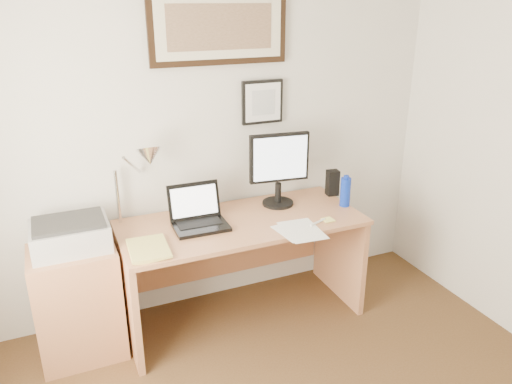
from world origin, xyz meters
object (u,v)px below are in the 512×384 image
water_bottle (345,192)px  lcd_monitor (279,166)px  book (129,252)px  side_cabinet (79,303)px  laptop (198,217)px  printer (70,235)px  desk (237,247)px

water_bottle → lcd_monitor: (-0.42, 0.20, 0.19)m
book → side_cabinet: bearing=144.0°
laptop → printer: bearing=177.3°
water_bottle → desk: size_ratio=0.13×
side_cabinet → lcd_monitor: size_ratio=1.40×
printer → book: bearing=-40.2°
side_cabinet → printer: 0.45m
side_cabinet → lcd_monitor: (1.41, 0.10, 0.68)m
desk → laptop: laptop is taller
lcd_monitor → printer: size_ratio=1.18×
side_cabinet → book: bearing=-36.0°
desk → lcd_monitor: size_ratio=3.08×
printer → desk: bearing=0.5°
desk → lcd_monitor: (0.34, 0.06, 0.53)m
desk → lcd_monitor: bearing=10.3°
water_bottle → desk: bearing=169.7°
desk → laptop: size_ratio=4.63×
lcd_monitor → desk: bearing=-169.7°
water_bottle → lcd_monitor: bearing=154.6°
book → lcd_monitor: lcd_monitor is taller
lcd_monitor → laptop: bearing=-170.3°
side_cabinet → water_bottle: (1.83, -0.10, 0.49)m
side_cabinet → desk: size_ratio=0.46×
side_cabinet → laptop: bearing=-0.7°
side_cabinet → laptop: 0.90m
water_bottle → laptop: (-1.05, 0.09, -0.04)m
book → desk: 0.84m
side_cabinet → laptop: laptop is taller
side_cabinet → book: size_ratio=2.37×
side_cabinet → lcd_monitor: bearing=3.9°
water_bottle → lcd_monitor: size_ratio=0.39×
laptop → desk: bearing=9.1°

